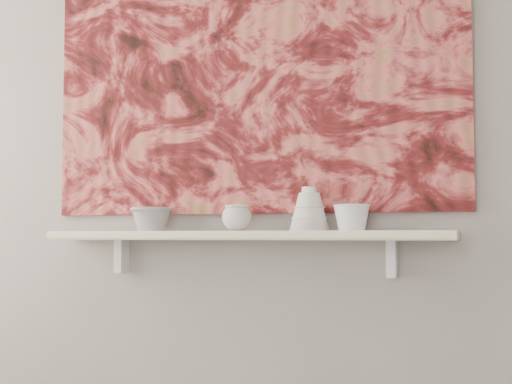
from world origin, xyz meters
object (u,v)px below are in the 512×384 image
at_px(painting, 250,58).
at_px(bowl_grey, 151,219).
at_px(cup_cream, 237,217).
at_px(bell_vessel, 309,209).
at_px(shelf, 242,235).
at_px(bowl_white, 352,217).

height_order(painting, bowl_grey, painting).
relative_size(painting, bowl_grey, 10.01).
relative_size(cup_cream, bell_vessel, 0.69).
relative_size(bowl_grey, bell_vessel, 1.04).
distance_m(painting, bowl_grey, 0.66).
relative_size(shelf, bell_vessel, 9.72).
distance_m(painting, bowl_white, 0.68).
distance_m(bell_vessel, bowl_white, 0.14).
bearing_deg(bell_vessel, cup_cream, 180.00).
bearing_deg(bell_vessel, painting, 160.98).
height_order(painting, bell_vessel, painting).
bearing_deg(cup_cream, bowl_grey, 180.00).
height_order(shelf, bowl_white, bowl_white).
bearing_deg(bowl_grey, bell_vessel, 0.00).
xyz_separation_m(bowl_grey, cup_cream, (0.32, 0.00, 0.00)).
bearing_deg(bowl_white, painting, 167.82).
bearing_deg(shelf, painting, 90.00).
height_order(shelf, cup_cream, cup_cream).
xyz_separation_m(shelf, cup_cream, (-0.02, 0.00, 0.06)).
bearing_deg(bowl_grey, painting, 13.44).
bearing_deg(bowl_white, bell_vessel, 180.00).
xyz_separation_m(painting, bowl_white, (0.37, -0.08, -0.57)).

